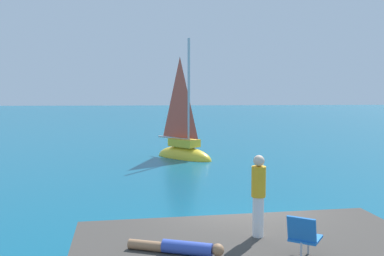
# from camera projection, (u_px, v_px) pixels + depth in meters

# --- Properties ---
(ground_plane) EXTENTS (160.00, 160.00, 0.00)m
(ground_plane) POSITION_uv_depth(u_px,v_px,m) (239.00, 240.00, 11.09)
(ground_plane) COLOR #0F5675
(boulder_seaward) EXTENTS (1.86, 1.91, 1.08)m
(boulder_seaward) POSITION_uv_depth(u_px,v_px,m) (179.00, 256.00, 10.09)
(boulder_seaward) COLOR #423F36
(boulder_seaward) RESTS_ON ground
(boulder_inland) EXTENTS (0.87, 1.07, 0.73)m
(boulder_inland) POSITION_uv_depth(u_px,v_px,m) (119.00, 247.00, 10.64)
(boulder_inland) COLOR #443831
(boulder_inland) RESTS_ON ground
(sailboat_near) EXTENTS (3.52, 3.51, 7.05)m
(sailboat_near) POSITION_uv_depth(u_px,v_px,m) (184.00, 151.00, 23.85)
(sailboat_near) COLOR yellow
(sailboat_near) RESTS_ON ground
(person_sunbather) EXTENTS (1.70, 0.73, 0.25)m
(person_sunbather) POSITION_uv_depth(u_px,v_px,m) (180.00, 248.00, 7.73)
(person_sunbather) COLOR #334CB2
(person_sunbather) RESTS_ON shore_ledge
(person_standing) EXTENTS (0.28, 0.28, 1.62)m
(person_standing) POSITION_uv_depth(u_px,v_px,m) (258.00, 193.00, 8.56)
(person_standing) COLOR white
(person_standing) RESTS_ON shore_ledge
(beach_chair) EXTENTS (0.73, 0.76, 0.80)m
(beach_chair) POSITION_uv_depth(u_px,v_px,m) (304.00, 235.00, 7.43)
(beach_chair) COLOR blue
(beach_chair) RESTS_ON shore_ledge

